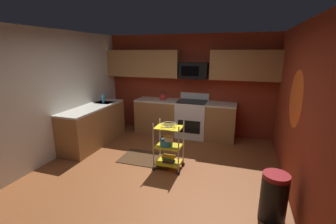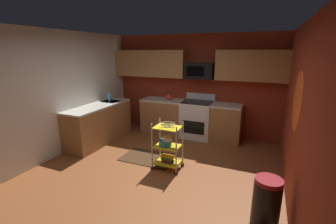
{
  "view_description": "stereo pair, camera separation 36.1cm",
  "coord_description": "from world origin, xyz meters",
  "px_view_note": "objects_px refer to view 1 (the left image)",
  "views": [
    {
      "loc": [
        1.4,
        -3.53,
        2.17
      ],
      "look_at": [
        0.09,
        0.48,
        1.05
      ],
      "focal_mm": 24.55,
      "sensor_mm": 36.0,
      "label": 1
    },
    {
      "loc": [
        1.74,
        -3.4,
        2.17
      ],
      "look_at": [
        0.09,
        0.48,
        1.05
      ],
      "focal_mm": 24.55,
      "sensor_mm": 36.0,
      "label": 2
    }
  ],
  "objects_px": {
    "mixing_bowl_small": "(168,138)",
    "oven_range": "(192,118)",
    "mixing_bowl_large": "(166,142)",
    "dish_soap_bottle": "(103,99)",
    "microwave": "(194,71)",
    "trash_can": "(274,197)",
    "book_stack": "(169,159)",
    "fruit_bowl": "(169,125)",
    "rolling_cart": "(169,146)",
    "kettle": "(163,97)"
  },
  "relations": [
    {
      "from": "book_stack",
      "to": "kettle",
      "type": "height_order",
      "value": "kettle"
    },
    {
      "from": "kettle",
      "to": "dish_soap_bottle",
      "type": "height_order",
      "value": "kettle"
    },
    {
      "from": "dish_soap_bottle",
      "to": "trash_can",
      "type": "relative_size",
      "value": 0.3
    },
    {
      "from": "fruit_bowl",
      "to": "dish_soap_bottle",
      "type": "height_order",
      "value": "dish_soap_bottle"
    },
    {
      "from": "rolling_cart",
      "to": "mixing_bowl_large",
      "type": "xyz_separation_m",
      "value": [
        -0.05,
        0.0,
        0.07
      ]
    },
    {
      "from": "mixing_bowl_large",
      "to": "kettle",
      "type": "bearing_deg",
      "value": 110.86
    },
    {
      "from": "kettle",
      "to": "trash_can",
      "type": "xyz_separation_m",
      "value": [
        2.48,
        -2.72,
        -0.67
      ]
    },
    {
      "from": "dish_soap_bottle",
      "to": "microwave",
      "type": "bearing_deg",
      "value": 23.4
    },
    {
      "from": "mixing_bowl_large",
      "to": "trash_can",
      "type": "relative_size",
      "value": 0.38
    },
    {
      "from": "oven_range",
      "to": "kettle",
      "type": "distance_m",
      "value": 0.94
    },
    {
      "from": "fruit_bowl",
      "to": "trash_can",
      "type": "xyz_separation_m",
      "value": [
        1.73,
        -0.88,
        -0.55
      ]
    },
    {
      "from": "microwave",
      "to": "rolling_cart",
      "type": "distance_m",
      "value": 2.32
    },
    {
      "from": "rolling_cart",
      "to": "fruit_bowl",
      "type": "height_order",
      "value": "rolling_cart"
    },
    {
      "from": "rolling_cart",
      "to": "book_stack",
      "type": "relative_size",
      "value": 3.7
    },
    {
      "from": "mixing_bowl_small",
      "to": "oven_range",
      "type": "bearing_deg",
      "value": 89.06
    },
    {
      "from": "fruit_bowl",
      "to": "mixing_bowl_small",
      "type": "xyz_separation_m",
      "value": [
        0.0,
        -0.03,
        -0.26
      ]
    },
    {
      "from": "microwave",
      "to": "kettle",
      "type": "distance_m",
      "value": 1.06
    },
    {
      "from": "mixing_bowl_large",
      "to": "kettle",
      "type": "height_order",
      "value": "kettle"
    },
    {
      "from": "mixing_bowl_small",
      "to": "trash_can",
      "type": "bearing_deg",
      "value": -26.29
    },
    {
      "from": "mixing_bowl_large",
      "to": "book_stack",
      "type": "height_order",
      "value": "mixing_bowl_large"
    },
    {
      "from": "rolling_cart",
      "to": "book_stack",
      "type": "xyz_separation_m",
      "value": [
        -0.0,
        -0.0,
        -0.26
      ]
    },
    {
      "from": "mixing_bowl_large",
      "to": "mixing_bowl_small",
      "type": "distance_m",
      "value": 0.11
    },
    {
      "from": "fruit_bowl",
      "to": "kettle",
      "type": "xyz_separation_m",
      "value": [
        -0.75,
        1.84,
        0.12
      ]
    },
    {
      "from": "mixing_bowl_large",
      "to": "kettle",
      "type": "distance_m",
      "value": 2.03
    },
    {
      "from": "microwave",
      "to": "dish_soap_bottle",
      "type": "xyz_separation_m",
      "value": [
        -2.09,
        -0.91,
        -0.68
      ]
    },
    {
      "from": "rolling_cart",
      "to": "book_stack",
      "type": "height_order",
      "value": "rolling_cart"
    },
    {
      "from": "oven_range",
      "to": "book_stack",
      "type": "xyz_separation_m",
      "value": [
        -0.03,
        -1.85,
        -0.28
      ]
    },
    {
      "from": "microwave",
      "to": "fruit_bowl",
      "type": "xyz_separation_m",
      "value": [
        -0.03,
        -1.95,
        -0.82
      ]
    },
    {
      "from": "rolling_cart",
      "to": "dish_soap_bottle",
      "type": "height_order",
      "value": "dish_soap_bottle"
    },
    {
      "from": "oven_range",
      "to": "mixing_bowl_large",
      "type": "height_order",
      "value": "oven_range"
    },
    {
      "from": "oven_range",
      "to": "microwave",
      "type": "bearing_deg",
      "value": 90.26
    },
    {
      "from": "fruit_bowl",
      "to": "mixing_bowl_large",
      "type": "height_order",
      "value": "fruit_bowl"
    },
    {
      "from": "mixing_bowl_small",
      "to": "book_stack",
      "type": "distance_m",
      "value": 0.42
    },
    {
      "from": "fruit_bowl",
      "to": "oven_range",
      "type": "bearing_deg",
      "value": 89.0
    },
    {
      "from": "oven_range",
      "to": "mixing_bowl_small",
      "type": "xyz_separation_m",
      "value": [
        -0.03,
        -1.88,
        0.14
      ]
    },
    {
      "from": "mixing_bowl_large",
      "to": "dish_soap_bottle",
      "type": "height_order",
      "value": "dish_soap_bottle"
    },
    {
      "from": "mixing_bowl_small",
      "to": "book_stack",
      "type": "height_order",
      "value": "mixing_bowl_small"
    },
    {
      "from": "dish_soap_bottle",
      "to": "trash_can",
      "type": "xyz_separation_m",
      "value": [
        3.79,
        -1.93,
        -0.69
      ]
    },
    {
      "from": "fruit_bowl",
      "to": "trash_can",
      "type": "bearing_deg",
      "value": -27.04
    },
    {
      "from": "mixing_bowl_large",
      "to": "trash_can",
      "type": "distance_m",
      "value": 1.99
    },
    {
      "from": "book_stack",
      "to": "trash_can",
      "type": "distance_m",
      "value": 1.94
    },
    {
      "from": "microwave",
      "to": "book_stack",
      "type": "distance_m",
      "value": 2.46
    },
    {
      "from": "microwave",
      "to": "trash_can",
      "type": "height_order",
      "value": "microwave"
    },
    {
      "from": "fruit_bowl",
      "to": "dish_soap_bottle",
      "type": "bearing_deg",
      "value": 153.15
    },
    {
      "from": "rolling_cart",
      "to": "mixing_bowl_small",
      "type": "xyz_separation_m",
      "value": [
        0.0,
        -0.03,
        0.17
      ]
    },
    {
      "from": "kettle",
      "to": "dish_soap_bottle",
      "type": "xyz_separation_m",
      "value": [
        -1.32,
        -0.8,
        0.02
      ]
    },
    {
      "from": "microwave",
      "to": "book_stack",
      "type": "bearing_deg",
      "value": -90.93
    },
    {
      "from": "kettle",
      "to": "trash_can",
      "type": "relative_size",
      "value": 0.4
    },
    {
      "from": "book_stack",
      "to": "microwave",
      "type": "bearing_deg",
      "value": 89.07
    },
    {
      "from": "dish_soap_bottle",
      "to": "mixing_bowl_large",
      "type": "bearing_deg",
      "value": -27.38
    }
  ]
}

